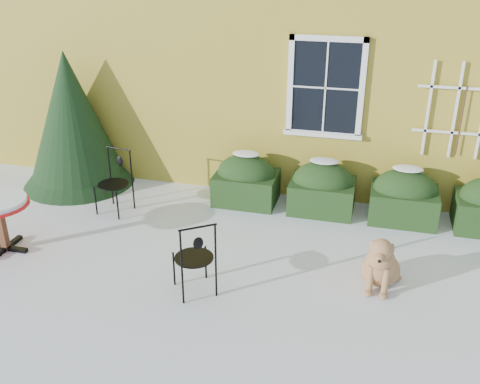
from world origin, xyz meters
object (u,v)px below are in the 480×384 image
(patio_chair_far, at_px, (115,181))
(evergreen_shrub, at_px, (74,133))
(patio_chair_near, at_px, (195,257))
(dog, at_px, (380,265))

(patio_chair_far, bearing_deg, evergreen_shrub, 153.90)
(evergreen_shrub, distance_m, patio_chair_near, 4.30)
(evergreen_shrub, relative_size, dog, 2.76)
(patio_chair_near, bearing_deg, patio_chair_far, -78.41)
(evergreen_shrub, bearing_deg, patio_chair_near, -40.32)
(patio_chair_near, relative_size, patio_chair_far, 0.98)
(patio_chair_near, distance_m, dog, 2.37)
(evergreen_shrub, xyz_separation_m, dog, (5.51, -2.05, -0.66))
(evergreen_shrub, relative_size, patio_chair_far, 2.32)
(dog, bearing_deg, patio_chair_near, -157.22)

